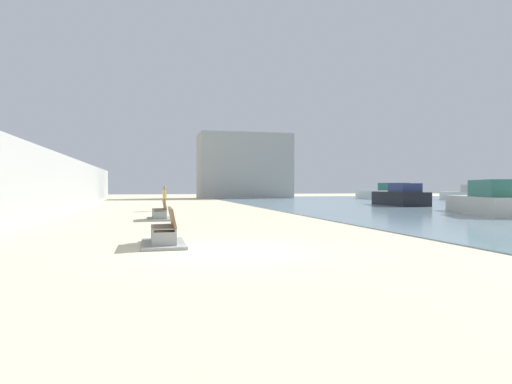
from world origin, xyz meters
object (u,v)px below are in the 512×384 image
boat_far_right (387,193)px  bench_far (160,215)px  boat_mid_bay (467,194)px  boat_outer (485,201)px  boat_nearest (400,197)px  person_walking (165,197)px  bench_near (164,236)px

boat_far_right → bench_far: bearing=-136.5°
boat_mid_bay → boat_outer: bearing=-128.0°
boat_mid_bay → boat_nearest: bearing=-146.0°
bench_far → boat_mid_bay: 38.79m
person_walking → bench_far: bearing=-93.6°
bench_near → boat_mid_bay: (33.37, 28.83, 0.45)m
boat_outer → boat_far_right: (9.54, 26.01, 0.04)m
bench_near → person_walking: (0.55, 16.07, 0.66)m
boat_mid_bay → boat_far_right: 8.51m
boat_nearest → boat_mid_bay: (14.33, 9.66, -0.03)m
boat_outer → boat_far_right: boat_far_right is taller
boat_nearest → boat_outer: boat_outer is taller
bench_near → boat_nearest: (19.04, 19.17, 0.48)m
boat_mid_bay → boat_far_right: (-6.52, 5.47, 0.08)m
bench_far → boat_nearest: bearing=28.5°
bench_near → boat_nearest: bearing=45.2°
bench_far → boat_mid_bay: (33.27, 19.93, 0.45)m
boat_nearest → boat_outer: size_ratio=0.78×
boat_nearest → bench_near: bearing=-134.8°
boat_outer → boat_far_right: bearing=69.8°
bench_far → boat_nearest: 21.55m
boat_far_right → boat_outer: bearing=-110.2°
person_walking → boat_far_right: (26.30, 18.22, -0.13)m
boat_nearest → boat_mid_bay: size_ratio=1.17×
bench_near → boat_mid_bay: 44.10m
person_walking → boat_far_right: boat_far_right is taller
boat_mid_bay → boat_outer: size_ratio=0.66×
person_walking → boat_outer: (16.75, -7.79, -0.17)m
bench_near → bench_far: size_ratio=0.99×
bench_far → person_walking: bearing=86.4°
boat_nearest → boat_far_right: boat_far_right is taller
bench_near → boat_mid_bay: size_ratio=0.41×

